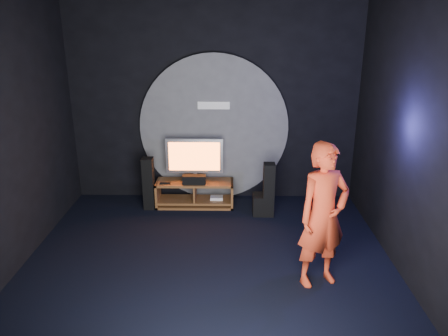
{
  "coord_description": "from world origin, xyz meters",
  "views": [
    {
      "loc": [
        0.28,
        -5.02,
        3.17
      ],
      "look_at": [
        0.2,
        1.05,
        1.05
      ],
      "focal_mm": 35.0,
      "sensor_mm": 36.0,
      "label": 1
    }
  ],
  "objects_px": {
    "player": "(323,216)",
    "tv": "(194,158)",
    "tower_speaker_left": "(149,183)",
    "subwoofer": "(262,204)",
    "tower_speaker_right": "(269,190)",
    "media_console": "(195,195)"
  },
  "relations": [
    {
      "from": "subwoofer",
      "to": "player",
      "type": "relative_size",
      "value": 0.19
    },
    {
      "from": "tv",
      "to": "subwoofer",
      "type": "xyz_separation_m",
      "value": [
        1.16,
        -0.4,
        -0.69
      ]
    },
    {
      "from": "tower_speaker_left",
      "to": "media_console",
      "type": "bearing_deg",
      "value": 9.1
    },
    {
      "from": "tower_speaker_left",
      "to": "player",
      "type": "relative_size",
      "value": 0.5
    },
    {
      "from": "tower_speaker_right",
      "to": "player",
      "type": "xyz_separation_m",
      "value": [
        0.48,
        -1.93,
        0.45
      ]
    },
    {
      "from": "tower_speaker_left",
      "to": "tower_speaker_right",
      "type": "bearing_deg",
      "value": -7.3
    },
    {
      "from": "tv",
      "to": "tower_speaker_left",
      "type": "xyz_separation_m",
      "value": [
        -0.78,
        -0.19,
        -0.4
      ]
    },
    {
      "from": "tv",
      "to": "player",
      "type": "relative_size",
      "value": 0.54
    },
    {
      "from": "tower_speaker_left",
      "to": "player",
      "type": "height_order",
      "value": "player"
    },
    {
      "from": "media_console",
      "to": "subwoofer",
      "type": "height_order",
      "value": "media_console"
    },
    {
      "from": "tower_speaker_right",
      "to": "player",
      "type": "distance_m",
      "value": 2.04
    },
    {
      "from": "player",
      "to": "tv",
      "type": "bearing_deg",
      "value": 103.65
    },
    {
      "from": "tv",
      "to": "subwoofer",
      "type": "distance_m",
      "value": 1.4
    },
    {
      "from": "media_console",
      "to": "subwoofer",
      "type": "xyz_separation_m",
      "value": [
        1.15,
        -0.33,
        -0.02
      ]
    },
    {
      "from": "tv",
      "to": "player",
      "type": "xyz_separation_m",
      "value": [
        1.73,
        -2.38,
        0.05
      ]
    },
    {
      "from": "tower_speaker_left",
      "to": "subwoofer",
      "type": "distance_m",
      "value": 1.97
    },
    {
      "from": "tv",
      "to": "tower_speaker_left",
      "type": "distance_m",
      "value": 0.9
    },
    {
      "from": "tower_speaker_right",
      "to": "tower_speaker_left",
      "type": "bearing_deg",
      "value": 172.7
    },
    {
      "from": "media_console",
      "to": "subwoofer",
      "type": "bearing_deg",
      "value": -16.01
    },
    {
      "from": "tv",
      "to": "subwoofer",
      "type": "height_order",
      "value": "tv"
    },
    {
      "from": "media_console",
      "to": "tower_speaker_right",
      "type": "height_order",
      "value": "tower_speaker_right"
    },
    {
      "from": "player",
      "to": "tower_speaker_left",
      "type": "bearing_deg",
      "value": 116.56
    }
  ]
}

